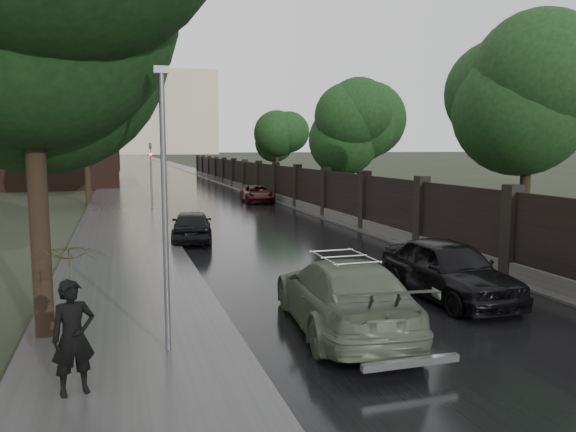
# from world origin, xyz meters

# --- Properties ---
(ground) EXTENTS (800.00, 800.00, 0.00)m
(ground) POSITION_xyz_m (0.00, 0.00, 0.00)
(ground) COLOR black
(ground) RESTS_ON ground
(road) EXTENTS (8.00, 420.00, 0.02)m
(road) POSITION_xyz_m (0.00, 190.00, 0.01)
(road) COLOR black
(road) RESTS_ON ground
(sidewalk_left) EXTENTS (4.00, 420.00, 0.16)m
(sidewalk_left) POSITION_xyz_m (-6.00, 190.00, 0.08)
(sidewalk_left) COLOR #2D2D2D
(sidewalk_left) RESTS_ON ground
(verge_right) EXTENTS (3.00, 420.00, 0.08)m
(verge_right) POSITION_xyz_m (5.50, 190.00, 0.04)
(verge_right) COLOR #2D2D2D
(verge_right) RESTS_ON ground
(fence_right) EXTENTS (0.45, 75.72, 2.70)m
(fence_right) POSITION_xyz_m (4.60, 32.01, 1.01)
(fence_right) COLOR #383533
(fence_right) RESTS_ON ground
(tree_left_far) EXTENTS (4.25, 4.25, 7.39)m
(tree_left_far) POSITION_xyz_m (-8.00, 30.00, 5.24)
(tree_left_far) COLOR black
(tree_left_far) RESTS_ON ground
(tree_right_a) EXTENTS (4.08, 4.08, 7.01)m
(tree_right_a) POSITION_xyz_m (7.50, 8.00, 4.95)
(tree_right_a) COLOR black
(tree_right_a) RESTS_ON ground
(tree_right_b) EXTENTS (4.08, 4.08, 7.01)m
(tree_right_b) POSITION_xyz_m (7.50, 22.00, 4.95)
(tree_right_b) COLOR black
(tree_right_b) RESTS_ON ground
(tree_right_c) EXTENTS (4.08, 4.08, 7.01)m
(tree_right_c) POSITION_xyz_m (7.50, 40.00, 4.95)
(tree_right_c) COLOR black
(tree_right_c) RESTS_ON ground
(lamp_post) EXTENTS (0.25, 0.12, 5.11)m
(lamp_post) POSITION_xyz_m (-5.40, 1.50, 2.67)
(lamp_post) COLOR #59595E
(lamp_post) RESTS_ON ground
(traffic_light) EXTENTS (0.16, 0.32, 4.00)m
(traffic_light) POSITION_xyz_m (-4.30, 24.99, 2.40)
(traffic_light) COLOR #59595E
(traffic_light) RESTS_ON ground
(stalinist_tower) EXTENTS (92.00, 30.00, 159.00)m
(stalinist_tower) POSITION_xyz_m (0.00, 300.00, 38.38)
(stalinist_tower) COLOR tan
(stalinist_tower) RESTS_ON ground
(volga_sedan) EXTENTS (2.60, 5.33, 1.49)m
(volga_sedan) POSITION_xyz_m (-1.80, 2.07, 0.75)
(volga_sedan) COLOR #4D5544
(volga_sedan) RESTS_ON ground
(hatchback_left) EXTENTS (2.06, 4.03, 1.31)m
(hatchback_left) POSITION_xyz_m (-3.41, 13.84, 0.66)
(hatchback_left) COLOR black
(hatchback_left) RESTS_ON ground
(car_right_near) EXTENTS (1.88, 4.47, 1.51)m
(car_right_near) POSITION_xyz_m (1.60, 3.50, 0.76)
(car_right_near) COLOR black
(car_right_near) RESTS_ON ground
(car_right_far) EXTENTS (2.28, 4.34, 1.17)m
(car_right_far) POSITION_xyz_m (2.96, 28.79, 0.58)
(car_right_far) COLOR black
(car_right_far) RESTS_ON ground
(pedestrian_umbrella) EXTENTS (1.24, 1.25, 2.66)m
(pedestrian_umbrella) POSITION_xyz_m (-6.86, 0.08, 1.93)
(pedestrian_umbrella) COLOR black
(pedestrian_umbrella) RESTS_ON sidewalk_left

